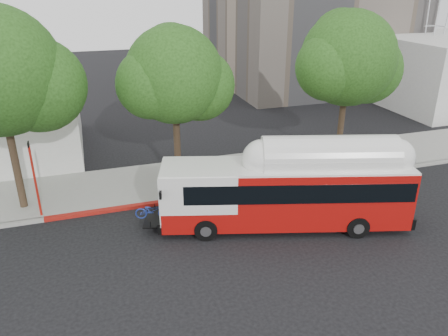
# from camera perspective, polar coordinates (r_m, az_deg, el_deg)

# --- Properties ---
(ground) EXTENTS (120.00, 120.00, 0.00)m
(ground) POSITION_cam_1_polar(r_m,az_deg,el_deg) (19.83, 0.74, -8.74)
(ground) COLOR black
(ground) RESTS_ON ground
(sidewalk) EXTENTS (60.00, 5.00, 0.15)m
(sidewalk) POSITION_cam_1_polar(r_m,az_deg,el_deg) (25.32, -3.95, -1.14)
(sidewalk) COLOR gray
(sidewalk) RESTS_ON ground
(curb_strip) EXTENTS (60.00, 0.30, 0.15)m
(curb_strip) POSITION_cam_1_polar(r_m,az_deg,el_deg) (23.05, -2.36, -3.68)
(curb_strip) COLOR gray
(curb_strip) RESTS_ON ground
(red_curb_segment) EXTENTS (10.00, 0.32, 0.16)m
(red_curb_segment) POSITION_cam_1_polar(r_m,az_deg,el_deg) (22.53, -9.74, -4.68)
(red_curb_segment) COLOR #9F1811
(red_curb_segment) RESTS_ON ground
(street_tree_left) EXTENTS (6.67, 5.80, 9.74)m
(street_tree_left) POSITION_cam_1_polar(r_m,az_deg,el_deg) (22.06, -26.21, 10.74)
(street_tree_left) COLOR #2D2116
(street_tree_left) RESTS_ON ground
(street_tree_mid) EXTENTS (5.75, 5.00, 8.62)m
(street_tree_mid) POSITION_cam_1_polar(r_m,az_deg,el_deg) (22.97, -5.54, 11.60)
(street_tree_mid) COLOR #2D2116
(street_tree_mid) RESTS_ON ground
(street_tree_right) EXTENTS (6.21, 5.40, 9.18)m
(street_tree_right) POSITION_cam_1_polar(r_m,az_deg,el_deg) (26.70, 16.62, 13.16)
(street_tree_right) COLOR #2D2116
(street_tree_right) RESTS_ON ground
(transit_bus) EXTENTS (11.99, 5.33, 3.51)m
(transit_bus) POSITION_cam_1_polar(r_m,az_deg,el_deg) (19.97, 8.17, -3.36)
(transit_bus) COLOR #A50E0B
(transit_bus) RESTS_ON ground
(signal_pole) EXTENTS (0.11, 0.37, 3.88)m
(signal_pole) POSITION_cam_1_polar(r_m,az_deg,el_deg) (22.08, -23.45, -1.48)
(signal_pole) COLOR red
(signal_pole) RESTS_ON ground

